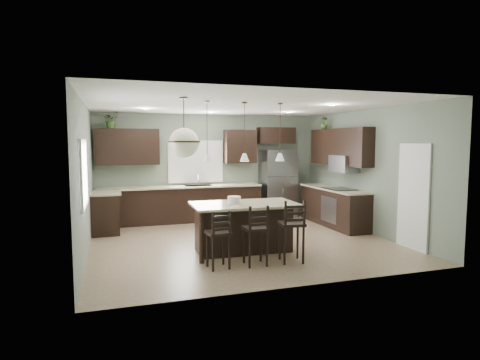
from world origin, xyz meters
name	(u,v)px	position (x,y,z in m)	size (l,w,h in m)	color
ground	(241,241)	(0.00, 0.00, 0.00)	(6.00, 6.00, 0.00)	#9E8466
pantry_door	(413,197)	(2.98, -1.55, 1.02)	(0.04, 0.82, 2.04)	white
window_back	(196,162)	(-0.40, 2.73, 1.55)	(1.35, 0.02, 1.00)	white
window_left	(83,174)	(-2.98, -0.80, 1.55)	(0.02, 1.10, 1.00)	white
left_return_cabs	(106,213)	(-2.70, 1.70, 0.45)	(0.60, 0.90, 0.90)	black
left_return_countertop	(106,193)	(-2.68, 1.70, 0.92)	(0.66, 0.96, 0.04)	beige
back_lower_cabs	(181,205)	(-0.85, 2.45, 0.45)	(4.20, 0.60, 0.90)	black
back_countertop	(181,187)	(-0.85, 2.43, 0.92)	(4.20, 0.66, 0.04)	beige
sink_inset	(198,186)	(-0.40, 2.43, 0.94)	(0.70, 0.45, 0.01)	gray
faucet	(198,180)	(-0.40, 2.40, 1.08)	(0.02, 0.02, 0.28)	silver
back_upper_left	(127,147)	(-2.15, 2.58, 1.95)	(1.55, 0.34, 0.90)	black
back_upper_right	(240,146)	(0.80, 2.58, 1.95)	(0.85, 0.34, 0.90)	black
fridge_header	(276,136)	(1.85, 2.58, 2.25)	(1.05, 0.34, 0.45)	black
right_lower_cabs	(334,207)	(2.70, 0.87, 0.45)	(0.60, 2.35, 0.90)	black
right_countertop	(333,189)	(2.68, 0.87, 0.92)	(0.66, 2.35, 0.04)	beige
cooktop	(339,189)	(2.68, 0.60, 0.94)	(0.58, 0.75, 0.02)	black
wall_oven_front	(329,210)	(2.40, 0.60, 0.45)	(0.01, 0.72, 0.60)	gray
right_upper_cabs	(340,147)	(2.83, 0.87, 1.95)	(0.34, 2.35, 0.90)	black
microwave	(344,164)	(2.78, 0.60, 1.55)	(0.40, 0.75, 0.40)	gray
refrigerator	(278,183)	(1.84, 2.42, 0.93)	(0.90, 0.74, 1.85)	gray
kitchen_island	(244,228)	(-0.19, -0.78, 0.46)	(1.95, 1.11, 0.92)	black
serving_dish	(234,200)	(-0.39, -0.77, 0.99)	(0.24, 0.24, 0.14)	silver
bar_stool_left	(218,239)	(-0.91, -1.59, 0.49)	(0.36, 0.36, 0.97)	black
bar_stool_center	(255,235)	(-0.27, -1.61, 0.52)	(0.38, 0.38, 1.03)	black
bar_stool_right	(292,231)	(0.38, -1.63, 0.55)	(0.40, 0.40, 1.09)	black
pendant_left	(207,132)	(-0.89, -0.76, 2.25)	(0.17, 0.17, 1.10)	white
pendant_center	(245,132)	(-0.19, -0.78, 2.25)	(0.17, 0.17, 1.10)	white
pendant_right	(280,132)	(0.51, -0.80, 2.25)	(0.17, 0.17, 1.10)	white
chandelier	(184,128)	(-1.38, -1.18, 2.30)	(0.53, 0.53, 1.00)	#FAF3CD
plant_back_left	(111,120)	(-2.52, 2.55, 2.61)	(0.38, 0.33, 0.43)	#2C4920
plant_right_wall	(324,123)	(2.80, 1.60, 2.57)	(0.19, 0.19, 0.34)	#355224
room_shell	(241,160)	(0.00, 0.00, 1.70)	(6.00, 6.00, 6.00)	slate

